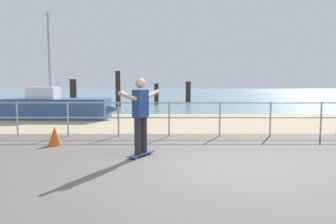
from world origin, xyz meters
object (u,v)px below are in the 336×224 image
object	(u,v)px
skateboard	(139,154)
traffic_cone	(53,136)
skateboarder	(139,111)
sailboat	(60,107)

from	to	relation	value
skateboard	traffic_cone	world-z (taller)	traffic_cone
skateboard	traffic_cone	size ratio (longest dim) A/B	1.58
skateboard	traffic_cone	xyz separation A→B (m)	(-2.32, 1.23, 0.18)
traffic_cone	skateboarder	bearing A→B (deg)	-27.98
skateboard	skateboarder	world-z (taller)	skateboarder
sailboat	skateboarder	world-z (taller)	sailboat
skateboarder	traffic_cone	bearing A→B (deg)	152.02
skateboard	skateboarder	xyz separation A→B (m)	(0.00, -0.00, 0.95)
skateboarder	skateboard	bearing A→B (deg)	116.57
sailboat	skateboard	bearing A→B (deg)	-60.18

